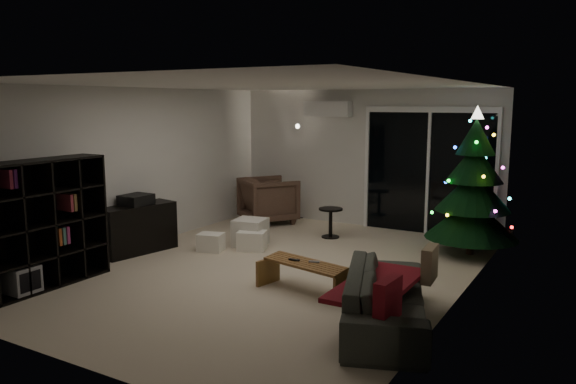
% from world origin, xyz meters
% --- Properties ---
extents(room, '(6.50, 7.51, 2.60)m').
position_xyz_m(room, '(0.46, 1.49, 1.02)').
color(room, beige).
rests_on(room, ground).
extents(bookshelf, '(0.92, 1.63, 1.59)m').
position_xyz_m(bookshelf, '(-2.25, -1.96, 0.80)').
color(bookshelf, black).
rests_on(bookshelf, floor).
extents(media_cabinet, '(0.65, 1.24, 0.74)m').
position_xyz_m(media_cabinet, '(-2.25, -0.24, 0.37)').
color(media_cabinet, black).
rests_on(media_cabinet, floor).
extents(stereo, '(0.37, 0.44, 0.16)m').
position_xyz_m(stereo, '(-2.25, -0.24, 0.82)').
color(stereo, black).
rests_on(stereo, media_cabinet).
extents(armchair, '(1.31, 1.31, 0.87)m').
position_xyz_m(armchair, '(-1.66, 2.58, 0.43)').
color(armchair, brown).
rests_on(armchair, floor).
extents(ottoman, '(0.56, 0.56, 0.43)m').
position_xyz_m(ottoman, '(-0.99, 0.97, 0.21)').
color(ottoman, silver).
rests_on(ottoman, floor).
extents(cardboard_box_a, '(0.44, 0.38, 0.27)m').
position_xyz_m(cardboard_box_a, '(-1.34, 0.39, 0.14)').
color(cardboard_box_a, white).
rests_on(cardboard_box_a, floor).
extents(cardboard_box_b, '(0.51, 0.44, 0.30)m').
position_xyz_m(cardboard_box_b, '(-0.81, 0.74, 0.15)').
color(cardboard_box_b, white).
rests_on(cardboard_box_b, floor).
extents(side_table, '(0.40, 0.40, 0.50)m').
position_xyz_m(side_table, '(-0.11, 2.10, 0.25)').
color(side_table, black).
rests_on(side_table, floor).
extents(floor_lamp, '(0.29, 0.29, 1.84)m').
position_xyz_m(floor_lamp, '(-1.41, 3.33, 0.92)').
color(floor_lamp, black).
rests_on(floor_lamp, floor).
extents(sofa, '(1.42, 2.15, 0.59)m').
position_xyz_m(sofa, '(2.05, -1.05, 0.29)').
color(sofa, black).
rests_on(sofa, floor).
extents(sofa_throw, '(0.63, 1.44, 0.05)m').
position_xyz_m(sofa_throw, '(1.95, -1.05, 0.42)').
color(sofa_throw, maroon).
rests_on(sofa_throw, sofa).
extents(cushion_a, '(0.15, 0.39, 0.39)m').
position_xyz_m(cushion_a, '(2.30, -0.40, 0.53)').
color(cushion_a, '#6F6648').
rests_on(cushion_a, sofa).
extents(cushion_b, '(0.14, 0.39, 0.39)m').
position_xyz_m(cushion_b, '(2.30, -1.70, 0.53)').
color(cushion_b, maroon).
rests_on(cushion_b, sofa).
extents(coffee_table, '(1.18, 0.63, 0.36)m').
position_xyz_m(coffee_table, '(0.81, -0.51, 0.18)').
color(coffee_table, brown).
rests_on(coffee_table, floor).
extents(remote_a, '(0.14, 0.04, 0.02)m').
position_xyz_m(remote_a, '(0.66, -0.51, 0.37)').
color(remote_a, black).
rests_on(remote_a, coffee_table).
extents(remote_b, '(0.14, 0.08, 0.02)m').
position_xyz_m(remote_b, '(0.91, -0.46, 0.37)').
color(remote_b, slate).
rests_on(remote_b, coffee_table).
extents(christmas_tree, '(1.69, 1.69, 2.22)m').
position_xyz_m(christmas_tree, '(2.18, 2.21, 1.11)').
color(christmas_tree, '#0B3C15').
rests_on(christmas_tree, floor).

